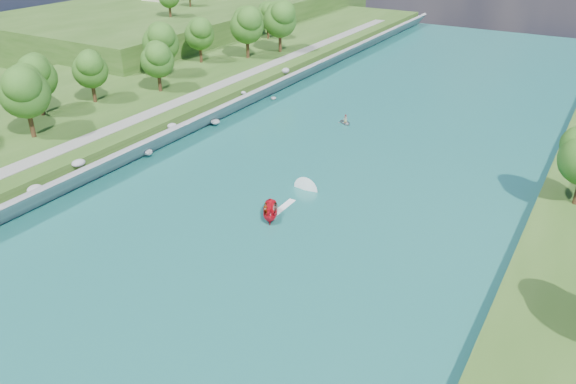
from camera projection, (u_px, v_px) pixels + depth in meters
The scene contains 9 objects.
ground at pixel (237, 245), 63.42m from camera, with size 260.00×260.00×0.00m, color #2D5119.
river_water at pixel (320, 178), 78.70m from camera, with size 55.00×240.00×0.10m, color #1A6163.
berm_west at pixel (74, 108), 100.70m from camera, with size 45.00×240.00×3.50m, color #2D5119.
ridge_west at pixel (197, 14), 171.63m from camera, with size 60.00×120.00×9.00m, color #2D5119.
riprap_bank at pixel (173, 135), 88.87m from camera, with size 4.32×236.00×4.25m.
riverside_path at pixel (145, 115), 91.91m from camera, with size 3.00×200.00×0.10m, color gray.
trees_west at pixel (60, 84), 87.02m from camera, with size 18.23×152.86×13.75m.
motorboat at pixel (275, 208), 69.28m from camera, with size 3.75×19.19×2.08m.
raft at pixel (345, 122), 98.14m from camera, with size 3.35×3.21×1.69m.
Camera 1 is at (32.44, -43.25, 34.18)m, focal length 35.00 mm.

